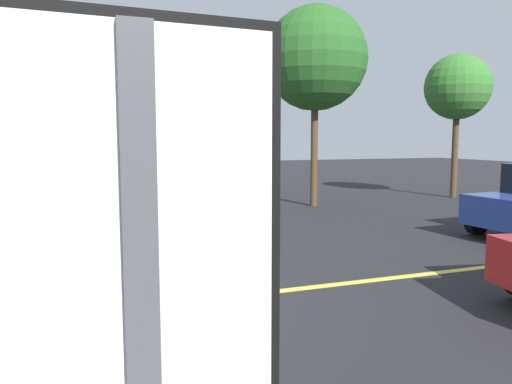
# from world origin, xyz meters

# --- Properties ---
(ground_plane) EXTENTS (80.00, 80.00, 0.00)m
(ground_plane) POSITION_xyz_m (0.00, 0.00, 0.00)
(ground_plane) COLOR #262628
(lane_marking_centre) EXTENTS (28.00, 0.16, 0.01)m
(lane_marking_centre) POSITION_xyz_m (3.00, 0.00, 0.01)
(lane_marking_centre) COLOR #E0D14C
(tree_left_verge) EXTENTS (2.47, 2.47, 5.47)m
(tree_left_verge) POSITION_xyz_m (13.70, 8.56, 4.20)
(tree_left_verge) COLOR #513823
(tree_left_verge) RESTS_ON ground_plane
(tree_centre_verge) EXTENTS (3.42, 3.42, 6.62)m
(tree_centre_verge) POSITION_xyz_m (7.49, 8.24, 4.89)
(tree_centre_verge) COLOR #513823
(tree_centre_verge) RESTS_ON ground_plane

